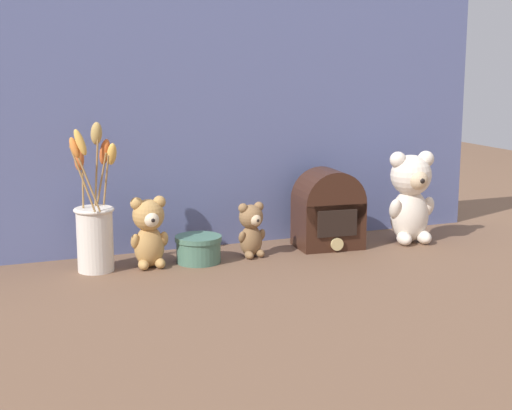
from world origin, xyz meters
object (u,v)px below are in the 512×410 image
at_px(decorative_tin_tall, 198,249).
at_px(flower_vase, 95,226).
at_px(teddy_bear_small, 251,229).
at_px(teddy_bear_medium, 149,231).
at_px(vintage_radio, 328,211).
at_px(teddy_bear_large, 411,195).

bearing_deg(decorative_tin_tall, flower_vase, 175.95).
relative_size(teddy_bear_small, decorative_tin_tall, 1.21).
distance_m(teddy_bear_medium, teddy_bear_small, 0.26).
bearing_deg(decorative_tin_tall, vintage_radio, 3.26).
distance_m(teddy_bear_medium, vintage_radio, 0.47).
height_order(flower_vase, vintage_radio, flower_vase).
bearing_deg(teddy_bear_small, vintage_radio, 4.37).
bearing_deg(flower_vase, teddy_bear_large, -2.07).
height_order(teddy_bear_large, flower_vase, flower_vase).
distance_m(teddy_bear_small, vintage_radio, 0.22).
distance_m(teddy_bear_large, teddy_bear_medium, 0.70).
bearing_deg(teddy_bear_small, teddy_bear_medium, -179.49).
relative_size(teddy_bear_large, flower_vase, 0.71).
height_order(flower_vase, decorative_tin_tall, flower_vase).
distance_m(flower_vase, decorative_tin_tall, 0.25).
relative_size(teddy_bear_large, teddy_bear_medium, 1.44).
height_order(teddy_bear_medium, vintage_radio, vintage_radio).
bearing_deg(vintage_radio, flower_vase, -179.69).
bearing_deg(teddy_bear_large, decorative_tin_tall, 178.76).
relative_size(teddy_bear_large, vintage_radio, 1.20).
distance_m(vintage_radio, decorative_tin_tall, 0.36).
height_order(teddy_bear_small, vintage_radio, vintage_radio).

